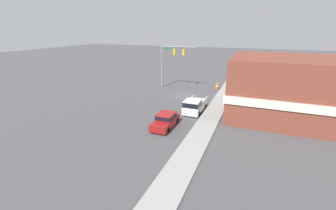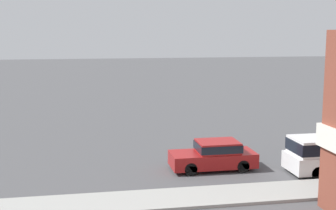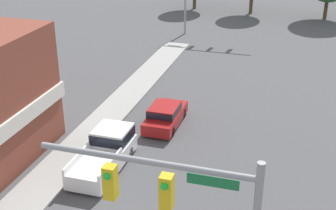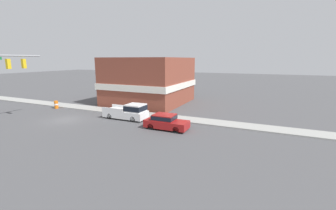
# 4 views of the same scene
# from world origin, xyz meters

# --- Properties ---
(ground_plane) EXTENTS (200.00, 200.00, 0.00)m
(ground_plane) POSITION_xyz_m (0.00, 0.00, 0.00)
(ground_plane) COLOR #4C4C4F
(sidewalk_curb) EXTENTS (2.40, 60.00, 0.14)m
(sidewalk_curb) POSITION_xyz_m (-5.70, 0.00, 0.07)
(sidewalk_curb) COLOR #9E9E99
(sidewalk_curb) RESTS_ON ground
(near_signal_assembly) EXTENTS (6.30, 0.49, 7.88)m
(near_signal_assembly) POSITION_xyz_m (4.07, -3.84, 5.63)
(near_signal_assembly) COLOR gray
(near_signal_assembly) RESTS_ON ground
(car_lead) EXTENTS (1.88, 4.44, 1.51)m
(car_lead) POSITION_xyz_m (-1.58, 12.21, 0.79)
(car_lead) COLOR black
(car_lead) RESTS_ON ground
(pickup_truck_parked) EXTENTS (2.05, 5.29, 1.88)m
(pickup_truck_parked) POSITION_xyz_m (-3.27, 6.62, 0.92)
(pickup_truck_parked) COLOR black
(pickup_truck_parked) RESTS_ON ground
(construction_barrel) EXTENTS (0.55, 0.55, 1.12)m
(construction_barrel) POSITION_xyz_m (-3.90, -6.33, 0.57)
(construction_barrel) COLOR orange
(construction_barrel) RESTS_ON ground
(corner_brick_building) EXTENTS (12.50, 11.59, 7.26)m
(corner_brick_building) POSITION_xyz_m (-13.50, 3.78, 3.56)
(corner_brick_building) COLOR brown
(corner_brick_building) RESTS_ON ground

